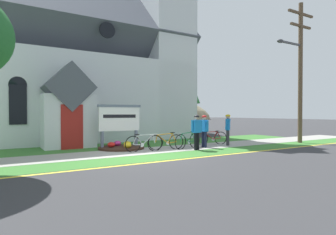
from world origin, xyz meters
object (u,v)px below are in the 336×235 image
bicycle_orange (211,138)px  roadside_conifer (177,73)px  bicycle_silver (188,141)px  cyclist_in_red_jersey (204,129)px  cyclist_in_white_jersey (197,130)px  bicycle_green (166,141)px  church_sign (120,119)px  utility_pole (299,65)px  bicycle_red (144,143)px  cyclist_in_yellow_jersey (228,127)px

bicycle_orange → roadside_conifer: 9.66m
bicycle_silver → cyclist_in_red_jersey: (0.89, -0.14, 0.54)m
bicycle_silver → roadside_conifer: 11.03m
bicycle_silver → cyclist_in_white_jersey: 0.90m
bicycle_silver → bicycle_green: (-1.06, 0.26, -0.01)m
bicycle_silver → roadside_conifer: (5.02, 8.63, 4.69)m
church_sign → utility_pole: 10.56m
bicycle_silver → bicycle_red: 2.29m
bicycle_green → cyclist_in_white_jersey: 1.54m
bicycle_green → roadside_conifer: size_ratio=0.21×
cyclist_in_white_jersey → roadside_conifer: roadside_conifer is taller
cyclist_in_yellow_jersey → bicycle_orange: bearing=117.3°
bicycle_red → cyclist_in_red_jersey: (3.17, -0.27, 0.55)m
bicycle_red → roadside_conifer: 12.15m
bicycle_orange → utility_pole: utility_pole is taller
bicycle_orange → cyclist_in_red_jersey: (-1.20, -0.86, 0.56)m
cyclist_in_red_jersey → bicycle_orange: bearing=35.8°
bicycle_red → roadside_conifer: roadside_conifer is taller
bicycle_silver → cyclist_in_white_jersey: bearing=-90.6°
bicycle_green → roadside_conifer: roadside_conifer is taller
church_sign → utility_pole: (9.68, -2.95, 3.03)m
cyclist_in_red_jersey → church_sign: bearing=153.7°
bicycle_red → cyclist_in_white_jersey: (2.28, -0.84, 0.56)m
cyclist_in_yellow_jersey → cyclist_in_white_jersey: bearing=-166.5°
bicycle_green → roadside_conifer: bearing=54.0°
cyclist_in_red_jersey → roadside_conifer: bearing=64.8°
bicycle_silver → church_sign: bearing=149.0°
bicycle_orange → cyclist_in_white_jersey: 2.59m
cyclist_in_red_jersey → cyclist_in_yellow_jersey: cyclist_in_yellow_jersey is taller
bicycle_orange → cyclist_in_white_jersey: bearing=-145.7°
cyclist_in_red_jersey → roadside_conifer: size_ratio=0.21×
bicycle_orange → cyclist_in_red_jersey: size_ratio=1.05×
church_sign → bicycle_red: bearing=-71.2°
cyclist_in_white_jersey → utility_pole: 7.73m
bicycle_green → utility_pole: bearing=-10.9°
church_sign → cyclist_in_yellow_jersey: church_sign is taller
cyclist_in_red_jersey → cyclist_in_white_jersey: (-0.89, -0.56, 0.02)m
church_sign → bicycle_orange: (4.90, -0.97, -1.03)m
roadside_conifer → bicycle_orange: bearing=-110.3°
bicycle_silver → cyclist_in_white_jersey: (-0.01, -0.70, 0.56)m
bicycle_silver → utility_pole: bearing=-10.4°
bicycle_silver → roadside_conifer: roadside_conifer is taller
cyclist_in_red_jersey → utility_pole: bearing=-10.6°
church_sign → bicycle_silver: bearing=-31.0°
cyclist_in_red_jersey → bicycle_red: bearing=175.1°
bicycle_silver → cyclist_in_yellow_jersey: 2.57m
bicycle_red → roadside_conifer: size_ratio=0.23×
bicycle_red → cyclist_in_yellow_jersey: 4.83m
church_sign → bicycle_green: (1.75, -1.43, -1.03)m
bicycle_silver → utility_pole: utility_pole is taller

